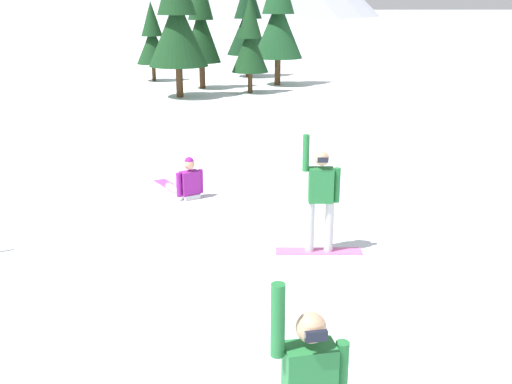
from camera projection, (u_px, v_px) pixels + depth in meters
name	position (u px, v px, depth m)	size (l,w,h in m)	color
snowboarder_midground	(320.00, 198.00, 9.68)	(1.47, 0.32, 2.03)	pink
snowboarder_background	(186.00, 182.00, 12.76)	(1.25, 1.67, 0.92)	#B7B7BC
pine_tree_tall	(201.00, 23.00, 28.23)	(1.88, 1.88, 5.75)	#472D19
pine_tree_twin	(250.00, 41.00, 26.98)	(1.71, 1.71, 4.39)	#472D19
pine_tree_leaning	(177.00, 19.00, 25.41)	(2.62, 2.62, 6.23)	#472D19
pine_tree_short	(152.00, 38.00, 31.33)	(1.75, 1.75, 4.15)	#472D19
pine_tree_slender	(278.00, 17.00, 29.37)	(2.51, 2.51, 6.19)	#472D19
pine_tree_broad	(248.00, 21.00, 32.91)	(2.40, 2.40, 5.65)	#472D19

